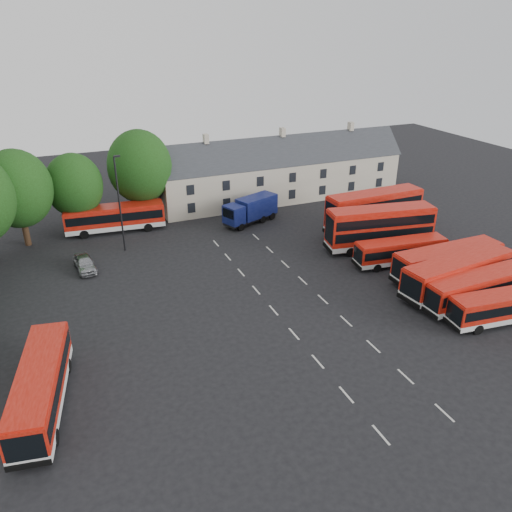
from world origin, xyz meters
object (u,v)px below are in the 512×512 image
Objects in this scene: bus_west at (40,384)px; lamppost at (119,202)px; silver_car at (85,263)px; bus_row_a at (505,305)px; bus_dd_south at (380,226)px; box_truck at (251,209)px.

bus_west is 1.06× the size of lamppost.
silver_car is at bearing -143.88° from lamppost.
lamppost reaches higher than bus_row_a.
bus_row_a is 16.77m from bus_dd_south.
box_truck is at bearing 137.70° from bus_dd_south.
bus_west is at bearing -150.47° from bus_dd_south.
bus_row_a is 36.47m from bus_west.
silver_car is at bearing 173.85° from box_truck.
lamppost reaches higher than bus_west.
bus_west is 2.51× the size of silver_car.
bus_row_a is 2.22× the size of silver_car.
bus_dd_south is 2.70× the size of silver_car.
box_truck reaches higher than silver_car.
bus_dd_south is at bearing -73.50° from box_truck.
lamppost is (-27.10, 27.34, 4.05)m from bus_row_a.
lamppost is at bearing 167.78° from bus_dd_south.
bus_dd_south is at bearing -60.31° from bus_west.
lamppost is (9.14, 23.38, 3.84)m from bus_west.
bus_dd_south is at bearing -18.95° from silver_car.
lamppost reaches higher than bus_dd_south.
bus_west is at bearing -179.76° from bus_row_a.
lamppost reaches higher than box_truck.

